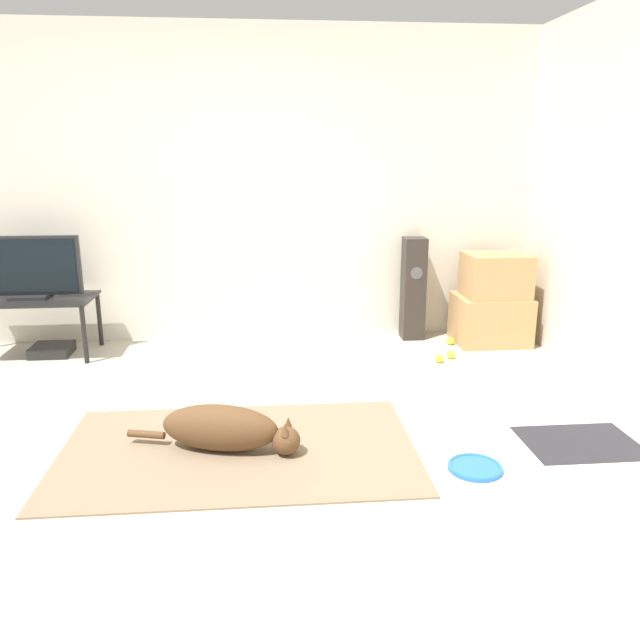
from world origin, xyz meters
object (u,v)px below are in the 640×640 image
object	(u,v)px
floor_speaker	(413,289)
tv_stand	(31,305)
cardboard_box_upper	(496,275)
tennis_ball_loose_on_carpet	(451,355)
frisbee	(475,467)
cardboard_box_lower	(490,319)
tv	(27,268)
tennis_ball_by_boxes	(439,358)
dog	(226,429)
game_console	(52,350)
tennis_ball_near_speaker	(450,341)

from	to	relation	value
floor_speaker	tv_stand	world-z (taller)	floor_speaker
cardboard_box_upper	tennis_ball_loose_on_carpet	world-z (taller)	cardboard_box_upper
frisbee	cardboard_box_lower	distance (m)	2.30
tv	tv_stand	bearing A→B (deg)	-90.00
frisbee	tv_stand	world-z (taller)	tv_stand
cardboard_box_upper	floor_speaker	size ratio (longest dim) A/B	0.58
cardboard_box_upper	tv	world-z (taller)	tv
floor_speaker	tennis_ball_by_boxes	distance (m)	0.79
tennis_ball_by_boxes	frisbee	bearing A→B (deg)	-99.50
dog	game_console	world-z (taller)	dog
cardboard_box_upper	game_console	distance (m)	3.64
tennis_ball_near_speaker	tennis_ball_loose_on_carpet	world-z (taller)	same
floor_speaker	game_console	xyz separation A→B (m)	(-2.96, -0.21, -0.39)
tv	dog	bearing A→B (deg)	-48.68
frisbee	floor_speaker	xyz separation A→B (m)	(0.22, 2.32, 0.42)
tennis_ball_by_boxes	tennis_ball_loose_on_carpet	bearing A→B (deg)	36.16
tv_stand	tennis_ball_loose_on_carpet	world-z (taller)	tv_stand
cardboard_box_lower	floor_speaker	xyz separation A→B (m)	(-0.63, 0.19, 0.23)
tv	cardboard_box_upper	bearing A→B (deg)	-0.05
tv	game_console	size ratio (longest dim) A/B	2.69
dog	tv_stand	distance (m)	2.42
cardboard_box_lower	game_console	distance (m)	3.59
tv_stand	tv	world-z (taller)	tv
frisbee	floor_speaker	bearing A→B (deg)	84.62
frisbee	tennis_ball_by_boxes	xyz separation A→B (m)	(0.28, 1.65, 0.02)
cardboard_box_upper	dog	bearing A→B (deg)	-139.75
frisbee	tennis_ball_near_speaker	world-z (taller)	tennis_ball_near_speaker
floor_speaker	game_console	world-z (taller)	floor_speaker
frisbee	cardboard_box_lower	bearing A→B (deg)	68.38
dog	game_console	bearing A→B (deg)	129.22
dog	game_console	size ratio (longest dim) A/B	3.13
tennis_ball_by_boxes	game_console	size ratio (longest dim) A/B	0.22
game_console	tennis_ball_near_speaker	bearing A→B (deg)	-0.49
dog	tv_stand	size ratio (longest dim) A/B	0.99
tennis_ball_by_boxes	tennis_ball_loose_on_carpet	world-z (taller)	same
dog	tennis_ball_by_boxes	size ratio (longest dim) A/B	14.26
frisbee	game_console	world-z (taller)	game_console
cardboard_box_lower	tv_stand	bearing A→B (deg)	-179.77
cardboard_box_lower	tennis_ball_near_speaker	xyz separation A→B (m)	(-0.35, -0.04, -0.17)
frisbee	tennis_ball_loose_on_carpet	xyz separation A→B (m)	(0.39, 1.73, 0.02)
cardboard_box_upper	tv	bearing A→B (deg)	179.95
cardboard_box_upper	tennis_ball_loose_on_carpet	distance (m)	0.81
floor_speaker	cardboard_box_lower	bearing A→B (deg)	-16.93
frisbee	cardboard_box_upper	distance (m)	2.35
cardboard_box_lower	game_console	world-z (taller)	cardboard_box_lower
dog	tv	distance (m)	2.47
tv_stand	frisbee	bearing A→B (deg)	-36.52
floor_speaker	game_console	size ratio (longest dim) A/B	2.90
cardboard_box_upper	tennis_ball_near_speaker	size ratio (longest dim) A/B	7.69
tennis_ball_loose_on_carpet	cardboard_box_upper	bearing A→B (deg)	39.52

